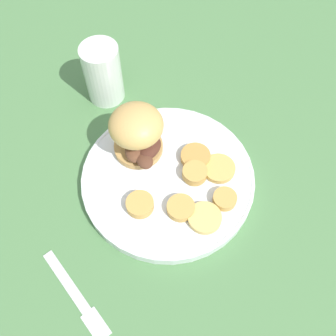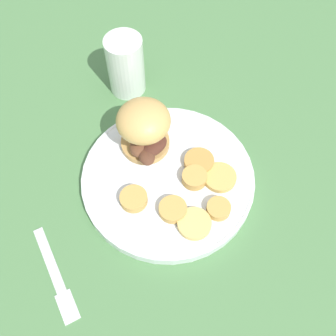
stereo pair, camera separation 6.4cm
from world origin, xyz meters
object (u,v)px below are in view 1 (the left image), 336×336
at_px(dinner_plate, 168,178).
at_px(sandwich, 137,133).
at_px(fork, 76,295).
at_px(drinking_glass, 103,73).

distance_m(dinner_plate, sandwich, 0.10).
xyz_separation_m(dinner_plate, fork, (0.21, 0.11, -0.01)).
relative_size(sandwich, drinking_glass, 0.87).
xyz_separation_m(sandwich, drinking_glass, (0.00, -0.16, -0.02)).
bearing_deg(fork, sandwich, -135.40).
relative_size(dinner_plate, sandwich, 2.82).
bearing_deg(dinner_plate, sandwich, -70.84).
relative_size(dinner_plate, fork, 1.83).
bearing_deg(sandwich, dinner_plate, 109.16).
distance_m(sandwich, drinking_glass, 0.16).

